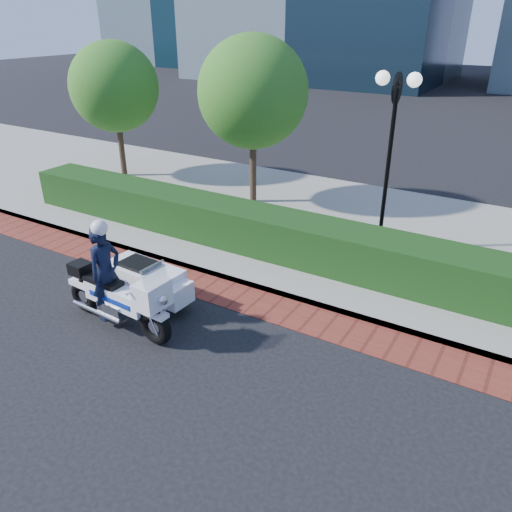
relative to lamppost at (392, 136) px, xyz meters
The scene contains 8 objects.
ground 6.07m from the lamppost, 100.89° to the right, with size 120.00×120.00×0.00m, color black.
brick_strip 4.84m from the lamppost, 105.12° to the right, with size 60.00×1.00×0.01m, color maroon.
sidewalk 3.16m from the lamppost, 141.34° to the left, with size 60.00×8.00×0.15m, color gray.
hedge_main 2.98m from the lamppost, 122.01° to the right, with size 18.00×1.20×1.00m, color black.
lamppost is the anchor object (origin of this frame).
tree_a 10.09m from the lamppost, behind, with size 3.00×3.00×4.58m.
tree_b 4.71m from the lamppost, 163.89° to the left, with size 3.20×3.20×4.89m.
police_motorcycle 6.71m from the lamppost, 121.56° to the right, with size 2.69×1.93×2.17m.
Camera 1 is at (4.21, -6.21, 5.49)m, focal length 35.00 mm.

